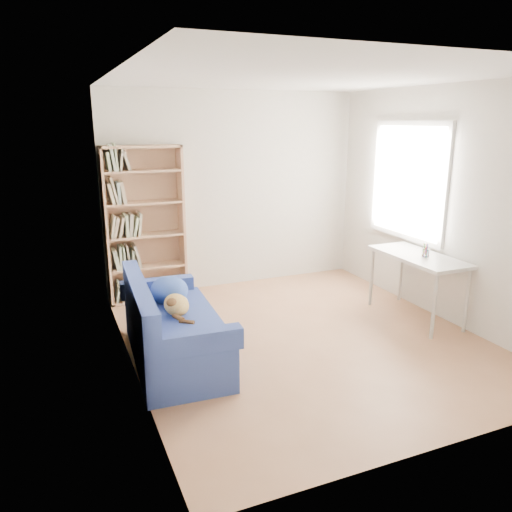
{
  "coord_description": "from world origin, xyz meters",
  "views": [
    {
      "loc": [
        -2.33,
        -4.28,
        2.22
      ],
      "look_at": [
        -0.39,
        0.33,
        0.85
      ],
      "focal_mm": 35.0,
      "sensor_mm": 36.0,
      "label": 1
    }
  ],
  "objects_px": {
    "desk": "(418,262)",
    "sofa": "(171,328)",
    "pen_cup": "(426,252)",
    "bookshelf": "(145,231)"
  },
  "relations": [
    {
      "from": "desk",
      "to": "bookshelf",
      "type": "bearing_deg",
      "value": 145.92
    },
    {
      "from": "sofa",
      "to": "pen_cup",
      "type": "relative_size",
      "value": 10.8
    },
    {
      "from": "sofa",
      "to": "desk",
      "type": "relative_size",
      "value": 1.4
    },
    {
      "from": "desk",
      "to": "pen_cup",
      "type": "distance_m",
      "value": 0.16
    },
    {
      "from": "desk",
      "to": "sofa",
      "type": "bearing_deg",
      "value": 178.61
    },
    {
      "from": "bookshelf",
      "to": "desk",
      "type": "bearing_deg",
      "value": -34.08
    },
    {
      "from": "bookshelf",
      "to": "pen_cup",
      "type": "relative_size",
      "value": 12.51
    },
    {
      "from": "bookshelf",
      "to": "desk",
      "type": "xyz_separation_m",
      "value": [
        2.71,
        -1.84,
        -0.21
      ]
    },
    {
      "from": "bookshelf",
      "to": "desk",
      "type": "distance_m",
      "value": 3.28
    },
    {
      "from": "sofa",
      "to": "bookshelf",
      "type": "distance_m",
      "value": 1.86
    }
  ]
}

